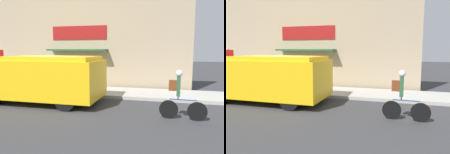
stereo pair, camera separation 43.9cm
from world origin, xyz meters
The scene contains 7 objects.
ground_plane centered at (0.00, 0.00, 0.00)m, with size 70.00×70.00×0.00m, color #38383A.
sidewalk centered at (0.00, 1.24, 0.08)m, with size 28.00×2.48×0.16m.
storefront centered at (0.00, 2.79, 2.89)m, with size 13.51×0.94×5.79m.
school_bus centered at (0.09, -1.40, 1.11)m, with size 5.63×2.87×2.09m.
cyclist centered at (5.82, -2.42, 0.85)m, with size 1.58×0.23×1.70m.
stop_sign_post centered at (-3.89, 0.36, 1.67)m, with size 0.45×0.45×2.25m.
trash_bin centered at (0.52, 1.40, 0.57)m, with size 0.48×0.48×0.83m.
Camera 2 is at (5.80, -9.92, 2.40)m, focal length 35.00 mm.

